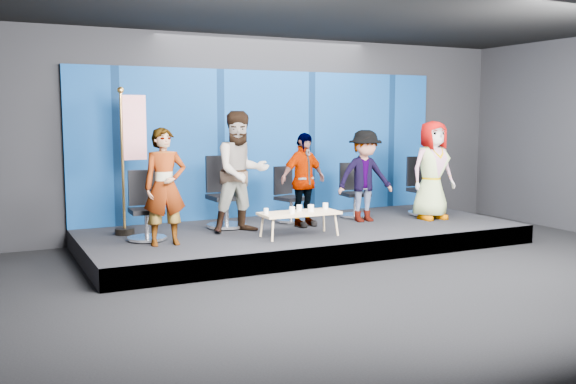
% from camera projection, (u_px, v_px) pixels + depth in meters
% --- Properties ---
extents(ground, '(10.00, 10.00, 0.00)m').
position_uv_depth(ground, '(393.00, 280.00, 8.23)').
color(ground, black).
rests_on(ground, ground).
extents(room_walls, '(10.02, 8.02, 3.51)m').
position_uv_depth(room_walls, '(397.00, 89.00, 7.94)').
color(room_walls, black).
rests_on(room_walls, ground).
extents(riser, '(7.00, 3.00, 0.30)m').
position_uv_depth(riser, '(304.00, 236.00, 10.44)').
color(riser, black).
rests_on(riser, ground).
extents(backdrop, '(7.00, 0.08, 2.60)m').
position_uv_depth(backdrop, '(267.00, 144.00, 11.56)').
color(backdrop, navy).
rests_on(backdrop, riser).
extents(chair_a, '(0.59, 0.59, 1.01)m').
position_uv_depth(chair_a, '(146.00, 217.00, 9.31)').
color(chair_a, silver).
rests_on(chair_a, riser).
extents(panelist_a, '(0.61, 0.42, 1.64)m').
position_uv_depth(panelist_a, '(165.00, 187.00, 8.90)').
color(panelist_a, black).
rests_on(panelist_a, riser).
extents(chair_b, '(0.68, 0.68, 1.16)m').
position_uv_depth(chair_b, '(225.00, 204.00, 10.36)').
color(chair_b, silver).
rests_on(chair_b, riser).
extents(panelist_b, '(0.94, 0.75, 1.88)m').
position_uv_depth(panelist_b, '(241.00, 172.00, 9.88)').
color(panelist_b, black).
rests_on(panelist_b, riser).
extents(chair_c, '(0.65, 0.65, 0.94)m').
position_uv_depth(chair_c, '(289.00, 204.00, 10.93)').
color(chair_c, silver).
rests_on(chair_c, riser).
extents(panelist_c, '(0.96, 0.58, 1.53)m').
position_uv_depth(panelist_c, '(303.00, 180.00, 10.43)').
color(panelist_c, black).
rests_on(panelist_c, riser).
extents(chair_d, '(0.59, 0.59, 0.96)m').
position_uv_depth(chair_d, '(354.00, 199.00, 11.45)').
color(chair_d, silver).
rests_on(chair_d, riser).
extents(panelist_d, '(1.06, 0.67, 1.56)m').
position_uv_depth(panelist_d, '(365.00, 176.00, 10.91)').
color(panelist_d, black).
rests_on(panelist_d, riser).
extents(chair_e, '(0.60, 0.60, 1.06)m').
position_uv_depth(chair_e, '(422.00, 196.00, 11.72)').
color(chair_e, silver).
rests_on(chair_e, riser).
extents(panelist_e, '(0.84, 0.55, 1.71)m').
position_uv_depth(panelist_e, '(432.00, 170.00, 11.16)').
color(panelist_e, black).
rests_on(panelist_e, riser).
extents(coffee_table, '(1.21, 0.52, 0.37)m').
position_uv_depth(coffee_table, '(299.00, 214.00, 9.59)').
color(coffee_table, tan).
rests_on(coffee_table, riser).
extents(mug_a, '(0.07, 0.07, 0.09)m').
position_uv_depth(mug_a, '(266.00, 211.00, 9.39)').
color(mug_a, silver).
rests_on(mug_a, coffee_table).
extents(mug_b, '(0.08, 0.08, 0.10)m').
position_uv_depth(mug_b, '(292.00, 210.00, 9.45)').
color(mug_b, silver).
rests_on(mug_b, coffee_table).
extents(mug_c, '(0.08, 0.08, 0.10)m').
position_uv_depth(mug_c, '(299.00, 208.00, 9.67)').
color(mug_c, silver).
rests_on(mug_c, coffee_table).
extents(mug_d, '(0.09, 0.09, 0.11)m').
position_uv_depth(mug_d, '(311.00, 208.00, 9.62)').
color(mug_d, silver).
rests_on(mug_d, coffee_table).
extents(mug_e, '(0.08, 0.08, 0.10)m').
position_uv_depth(mug_e, '(325.00, 206.00, 9.89)').
color(mug_e, silver).
rests_on(mug_e, coffee_table).
extents(flag_stand, '(0.51, 0.30, 2.23)m').
position_uv_depth(flag_stand, '(130.00, 157.00, 9.71)').
color(flag_stand, black).
rests_on(flag_stand, riser).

